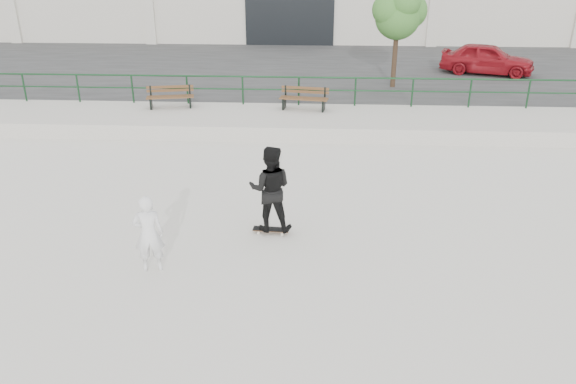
# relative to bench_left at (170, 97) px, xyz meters

# --- Properties ---
(ground) EXTENTS (120.00, 120.00, 0.00)m
(ground) POSITION_rel_bench_left_xyz_m (3.49, -10.26, -0.87)
(ground) COLOR beige
(ground) RESTS_ON ground
(ledge) EXTENTS (30.00, 3.00, 0.50)m
(ledge) POSITION_rel_bench_left_xyz_m (3.49, -0.76, -0.62)
(ledge) COLOR beige
(ledge) RESTS_ON ground
(parking_strip) EXTENTS (60.00, 14.00, 0.50)m
(parking_strip) POSITION_rel_bench_left_xyz_m (3.49, 7.74, -0.62)
(parking_strip) COLOR #303030
(parking_strip) RESTS_ON ground
(railing) EXTENTS (28.00, 0.06, 1.03)m
(railing) POSITION_rel_bench_left_xyz_m (3.49, 0.54, 0.37)
(railing) COLOR #163C1F
(railing) RESTS_ON ledge
(bench_left) EXTENTS (1.69, 0.77, 0.75)m
(bench_left) POSITION_rel_bench_left_xyz_m (0.00, 0.00, 0.00)
(bench_left) COLOR brown
(bench_left) RESTS_ON ledge
(bench_right) EXTENTS (1.73, 0.74, 0.77)m
(bench_right) POSITION_rel_bench_left_xyz_m (4.70, -0.02, 0.01)
(bench_right) COLOR brown
(bench_right) RESTS_ON ledge
(tree) EXTENTS (2.19, 1.94, 3.89)m
(tree) POSITION_rel_bench_left_xyz_m (8.22, 3.62, 2.54)
(tree) COLOR #443322
(tree) RESTS_ON parking_strip
(red_car) EXTENTS (4.26, 2.76, 1.35)m
(red_car) POSITION_rel_bench_left_xyz_m (12.59, 6.29, 0.30)
(red_car) COLOR maroon
(red_car) RESTS_ON parking_strip
(skateboard) EXTENTS (0.79, 0.25, 0.09)m
(skateboard) POSITION_rel_bench_left_xyz_m (4.21, -8.30, -0.80)
(skateboard) COLOR black
(skateboard) RESTS_ON ground
(standing_skater) EXTENTS (0.93, 0.73, 1.89)m
(standing_skater) POSITION_rel_bench_left_xyz_m (4.21, -8.30, 0.17)
(standing_skater) COLOR black
(standing_skater) RESTS_ON skateboard
(seated_skater) EXTENTS (0.64, 0.49, 1.55)m
(seated_skater) POSITION_rel_bench_left_xyz_m (2.05, -9.93, -0.09)
(seated_skater) COLOR white
(seated_skater) RESTS_ON ground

